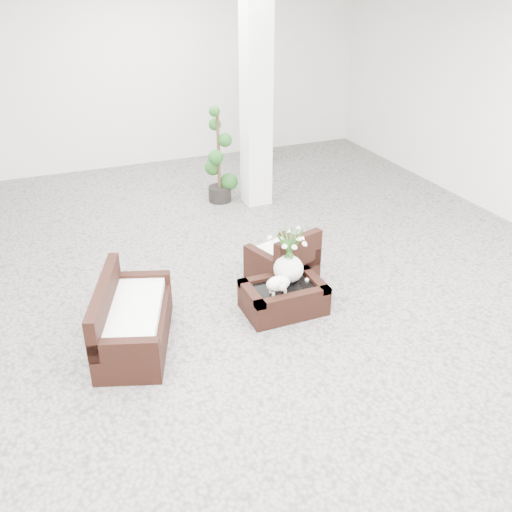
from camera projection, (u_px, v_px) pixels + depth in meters
name	position (u px, v px, depth m)	size (l,w,h in m)	color
ground	(253.00, 298.00, 6.67)	(11.00, 11.00, 0.00)	gray
column	(256.00, 95.00, 8.55)	(0.40, 0.40, 3.50)	white
coffee_table	(284.00, 299.00, 6.38)	(0.90, 0.60, 0.31)	black
sheep_figurine	(278.00, 285.00, 6.13)	(0.28, 0.23, 0.21)	white
planter_narcissus	(289.00, 250.00, 6.23)	(0.44, 0.44, 0.80)	white
tealight	(307.00, 280.00, 6.41)	(0.04, 0.04, 0.03)	white
armchair	(282.00, 256.00, 6.84)	(0.69, 0.66, 0.73)	black
loveseat	(133.00, 314.00, 5.73)	(1.36, 0.65, 0.73)	black
topiary	(219.00, 156.00, 9.03)	(0.42, 0.42, 1.56)	#1A4516
shopper	(252.00, 118.00, 10.54)	(0.69, 0.45, 1.89)	navy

